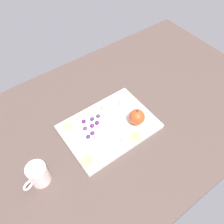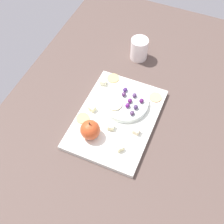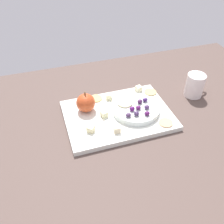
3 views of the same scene
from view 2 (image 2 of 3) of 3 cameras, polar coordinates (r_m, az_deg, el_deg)
table at (r=102.88cm, az=1.13°, el=-4.25°), size 145.06×85.24×4.01cm
platter at (r=102.90cm, az=0.84°, el=-1.25°), size 35.49×25.37×1.75cm
serving_dish at (r=104.62cm, az=2.49°, el=1.74°), size 16.03×16.03×1.92cm
apple_whole at (r=95.85cm, az=-4.13°, el=-3.37°), size 6.42×6.42×6.42cm
apple_stem at (r=92.65cm, az=-4.26°, el=-2.11°), size 0.50×0.50×1.20cm
cheese_cube_0 at (r=98.84cm, az=-0.21°, el=-2.79°), size 2.42×2.42×2.03cm
cheese_cube_1 at (r=110.44cm, az=-1.66°, el=5.63°), size 2.45×2.45×2.03cm
cheese_cube_2 at (r=94.93cm, az=1.45°, el=-6.71°), size 2.86×2.86×2.03cm
cheese_cube_3 at (r=103.28cm, az=-3.72°, el=0.71°), size 2.49×2.49×2.03cm
cheese_cube_4 at (r=98.27cm, az=4.58°, el=-3.59°), size 2.29×2.29×2.03cm
cracker_0 at (r=108.06cm, az=8.17°, el=2.76°), size 4.48×4.48×0.40cm
cracker_1 at (r=112.72cm, az=0.21°, el=6.36°), size 4.48×4.48×0.40cm
cracker_2 at (r=102.17cm, az=-5.52°, el=-1.16°), size 4.48×4.48×0.40cm
grape_0 at (r=101.55cm, az=4.47°, el=0.93°), size 1.71×1.54×1.60cm
grape_1 at (r=103.08cm, az=3.47°, el=2.10°), size 1.71×1.54×1.46cm
grape_2 at (r=101.83cm, az=2.71°, el=1.31°), size 1.71×1.54×1.63cm
grape_3 at (r=106.07cm, az=2.50°, el=4.21°), size 1.71×1.54×1.45cm
grape_4 at (r=104.67cm, az=2.24°, el=3.34°), size 1.71×1.54×1.57cm
grape_5 at (r=103.40cm, az=5.56°, el=2.12°), size 1.71×1.54×1.49cm
grape_6 at (r=100.14cm, az=3.80°, el=-0.21°), size 1.71×1.54×1.39cm
grape_7 at (r=104.69cm, az=4.24°, el=3.15°), size 1.71×1.54×1.43cm
apple_slice_0 at (r=102.54cm, az=0.45°, el=1.45°), size 5.18×5.18×0.60cm
cup at (r=120.64cm, az=5.12°, el=11.76°), size 9.64×6.68×8.80cm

